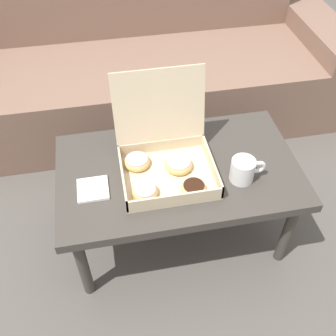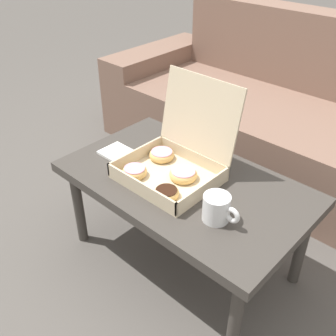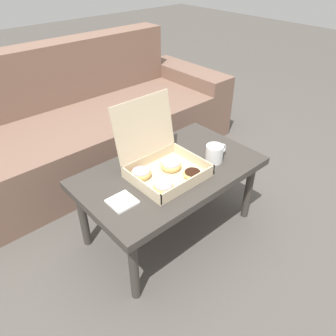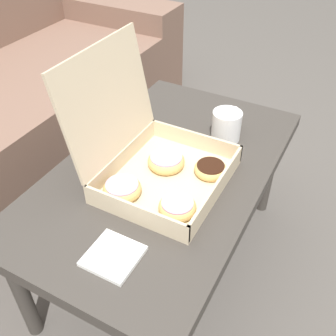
% 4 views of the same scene
% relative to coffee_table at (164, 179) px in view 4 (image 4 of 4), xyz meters
% --- Properties ---
extents(ground_plane, '(12.00, 12.00, 0.00)m').
position_rel_coffee_table_xyz_m(ground_plane, '(0.00, 0.17, -0.38)').
color(ground_plane, '#514C47').
extents(coffee_table, '(0.96, 0.57, 0.43)m').
position_rel_coffee_table_xyz_m(coffee_table, '(0.00, 0.00, 0.00)').
color(coffee_table, '#3D3833').
rests_on(coffee_table, ground_plane).
extents(pastry_box, '(0.36, 0.36, 0.36)m').
position_rel_coffee_table_xyz_m(pastry_box, '(-0.06, -0.00, 0.11)').
color(pastry_box, beige).
rests_on(pastry_box, coffee_table).
extents(coffee_mug, '(0.14, 0.09, 0.10)m').
position_rel_coffee_table_xyz_m(coffee_mug, '(0.23, -0.10, 0.09)').
color(coffee_mug, white).
rests_on(coffee_mug, coffee_table).
extents(napkin_stack, '(0.12, 0.12, 0.01)m').
position_rel_coffee_table_xyz_m(napkin_stack, '(-0.34, -0.05, 0.05)').
color(napkin_stack, white).
rests_on(napkin_stack, coffee_table).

